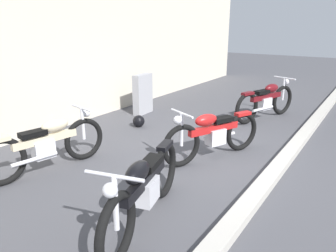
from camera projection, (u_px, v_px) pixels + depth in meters
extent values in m
plane|color=#47474C|center=(199.00, 157.00, 5.87)|extent=(40.00, 40.00, 0.00)
cube|color=beige|center=(59.00, 49.00, 7.24)|extent=(18.00, 0.30, 3.51)
cube|color=#B7B2A8|center=(274.00, 172.00, 5.14)|extent=(18.00, 0.24, 0.12)
cube|color=#9E9EA3|center=(143.00, 94.00, 8.51)|extent=(0.65, 0.23, 1.04)
sphere|color=black|center=(139.00, 121.00, 7.51)|extent=(0.28, 0.28, 0.28)
torus|color=black|center=(84.00, 139.00, 5.68)|extent=(0.75, 0.23, 0.74)
torus|color=black|center=(2.00, 162.00, 4.74)|extent=(0.75, 0.23, 0.74)
cube|color=silver|center=(43.00, 149.00, 5.17)|extent=(0.36, 0.26, 0.29)
cube|color=beige|center=(45.00, 139.00, 5.15)|extent=(1.05, 0.30, 0.12)
ellipsoid|color=beige|center=(55.00, 125.00, 5.22)|extent=(0.48, 0.29, 0.20)
cube|color=black|center=(33.00, 134.00, 4.99)|extent=(0.44, 0.26, 0.08)
cylinder|color=silver|center=(83.00, 124.00, 5.59)|extent=(0.06, 0.06, 0.56)
cylinder|color=silver|center=(82.00, 108.00, 5.50)|extent=(0.15, 0.59, 0.04)
sphere|color=silver|center=(86.00, 113.00, 5.59)|extent=(0.14, 0.14, 0.14)
cylinder|color=silver|center=(35.00, 159.00, 4.97)|extent=(0.71, 0.20, 0.06)
torus|color=black|center=(282.00, 100.00, 8.46)|extent=(0.76, 0.34, 0.77)
torus|color=black|center=(247.00, 108.00, 7.64)|extent=(0.76, 0.34, 0.77)
cube|color=silver|center=(264.00, 104.00, 8.01)|extent=(0.39, 0.31, 0.29)
cube|color=#590F14|center=(266.00, 97.00, 7.99)|extent=(1.05, 0.45, 0.13)
ellipsoid|color=#590F14|center=(272.00, 88.00, 8.04)|extent=(0.51, 0.35, 0.21)
cube|color=black|center=(262.00, 92.00, 7.84)|extent=(0.46, 0.32, 0.08)
cube|color=#590F14|center=(248.00, 94.00, 7.53)|extent=(0.36, 0.23, 0.06)
cylinder|color=silver|center=(283.00, 89.00, 8.37)|extent=(0.06, 0.06, 0.58)
cylinder|color=silver|center=(285.00, 78.00, 8.28)|extent=(0.24, 0.59, 0.04)
sphere|color=silver|center=(286.00, 82.00, 8.36)|extent=(0.15, 0.15, 0.15)
cylinder|color=silver|center=(263.00, 109.00, 7.82)|extent=(0.72, 0.30, 0.06)
torus|color=black|center=(117.00, 229.00, 3.18)|extent=(0.77, 0.29, 0.77)
torus|color=black|center=(165.00, 170.00, 4.47)|extent=(0.77, 0.29, 0.77)
cube|color=silver|center=(147.00, 191.00, 3.87)|extent=(0.38, 0.29, 0.30)
cube|color=black|center=(145.00, 180.00, 3.77)|extent=(1.07, 0.38, 0.13)
ellipsoid|color=black|center=(137.00, 172.00, 3.54)|extent=(0.50, 0.32, 0.21)
cube|color=black|center=(151.00, 163.00, 3.90)|extent=(0.46, 0.29, 0.08)
cube|color=black|center=(165.00, 146.00, 4.36)|extent=(0.36, 0.21, 0.06)
cylinder|color=silver|center=(115.00, 203.00, 3.10)|extent=(0.06, 0.06, 0.58)
cylinder|color=silver|center=(114.00, 176.00, 3.01)|extent=(0.19, 0.60, 0.04)
sphere|color=silver|center=(110.00, 190.00, 2.96)|extent=(0.15, 0.15, 0.15)
cylinder|color=silver|center=(144.00, 187.00, 4.12)|extent=(0.73, 0.25, 0.06)
torus|color=black|center=(181.00, 146.00, 5.37)|extent=(0.72, 0.38, 0.74)
torus|color=black|center=(242.00, 131.00, 6.07)|extent=(0.72, 0.38, 0.74)
cube|color=silver|center=(216.00, 137.00, 5.74)|extent=(0.38, 0.32, 0.28)
cube|color=#B21919|center=(214.00, 128.00, 5.66)|extent=(1.00, 0.52, 0.12)
ellipsoid|color=#B21919|center=(206.00, 120.00, 5.51)|extent=(0.49, 0.37, 0.20)
cube|color=black|center=(222.00, 120.00, 5.72)|extent=(0.45, 0.33, 0.08)
cube|color=#B21919|center=(243.00, 114.00, 5.96)|extent=(0.35, 0.24, 0.06)
cylinder|color=silver|center=(182.00, 130.00, 5.28)|extent=(0.06, 0.06, 0.56)
cylinder|color=silver|center=(182.00, 113.00, 5.20)|extent=(0.27, 0.55, 0.04)
sphere|color=silver|center=(178.00, 120.00, 5.19)|extent=(0.14, 0.14, 0.14)
cylinder|color=silver|center=(220.00, 136.00, 5.96)|extent=(0.68, 0.34, 0.06)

